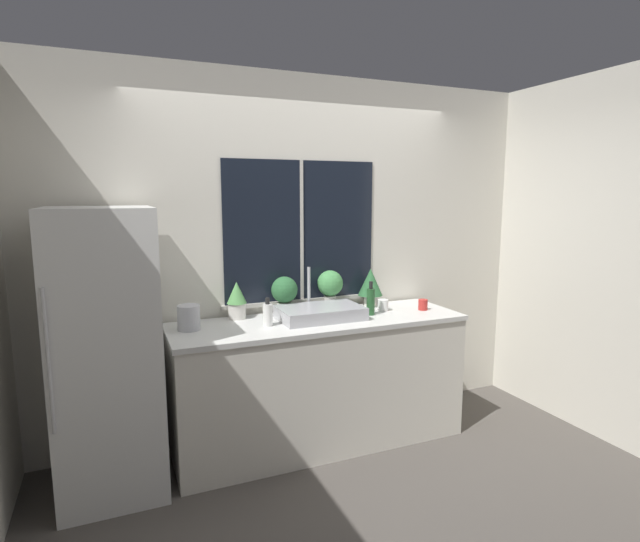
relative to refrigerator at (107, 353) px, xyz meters
The scene contains 16 objects.
ground_plane 1.68m from the refrigerator, 11.40° to the right, with size 14.00×14.00×0.00m, color #4C4742.
wall_back 1.55m from the refrigerator, 16.63° to the left, with size 8.00×0.09×2.70m.
wall_left 1.43m from the refrigerator, 115.60° to the left, with size 0.06×7.00×2.70m.
wall_right 3.64m from the refrigerator, 19.67° to the left, with size 0.06×7.00×2.70m.
counter 1.47m from the refrigerator, ahead, with size 2.12×0.66×0.93m.
refrigerator is the anchor object (origin of this frame).
sink 1.42m from the refrigerator, ahead, with size 0.59×0.43×0.35m.
potted_plant_far_left 0.94m from the refrigerator, 17.89° to the left, with size 0.14×0.14×0.27m.
potted_plant_center_left 1.28m from the refrigerator, 12.86° to the left, with size 0.20×0.20×0.28m.
potted_plant_center_right 1.65m from the refrigerator, ahead, with size 0.20×0.20×0.31m.
potted_plant_far_right 1.99m from the refrigerator, ahead, with size 0.20×0.20×0.30m.
soap_bottle 1.03m from the refrigerator, ahead, with size 0.06×0.06×0.19m.
bottle_tall 1.82m from the refrigerator, ahead, with size 0.06×0.06×0.25m.
mug_red 2.26m from the refrigerator, ahead, with size 0.07×0.07×0.08m.
mug_white 1.97m from the refrigerator, ahead, with size 0.08×0.08×0.09m.
kettle 0.54m from the refrigerator, 12.36° to the left, with size 0.15×0.15×0.18m.
Camera 1 is at (-1.35, -2.89, 1.82)m, focal length 28.00 mm.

